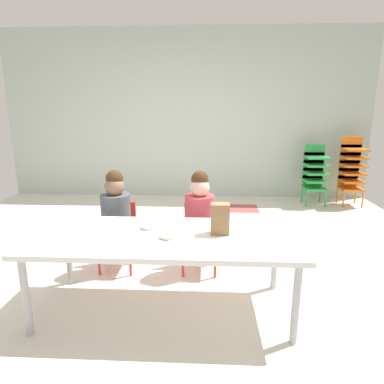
{
  "coord_description": "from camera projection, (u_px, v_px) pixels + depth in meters",
  "views": [
    {
      "loc": [
        0.37,
        -2.98,
        1.43
      ],
      "look_at": [
        0.25,
        -0.55,
        0.83
      ],
      "focal_mm": 31.09,
      "sensor_mm": 36.0,
      "label": 1
    }
  ],
  "objects": [
    {
      "name": "kid_chair_green_stack",
      "position": [
        315.0,
        171.0,
        5.07
      ],
      "size": [
        0.32,
        0.3,
        0.92
      ],
      "color": "green",
      "rests_on": "ground_plane"
    },
    {
      "name": "seated_child_middle_seat",
      "position": [
        200.0,
        212.0,
        2.92
      ],
      "size": [
        0.32,
        0.32,
        0.92
      ],
      "color": "red",
      "rests_on": "ground_plane"
    },
    {
      "name": "craft_table",
      "position": [
        164.0,
        241.0,
        2.33
      ],
      "size": [
        1.86,
        0.78,
        0.58
      ],
      "color": "white",
      "rests_on": "ground_plane"
    },
    {
      "name": "kid_chair_orange_stack",
      "position": [
        352.0,
        168.0,
        5.03
      ],
      "size": [
        0.32,
        0.3,
        1.04
      ],
      "color": "orange",
      "rests_on": "ground_plane"
    },
    {
      "name": "paper_plate_near_edge",
      "position": [
        148.0,
        229.0,
        2.43
      ],
      "size": [
        0.18,
        0.18,
        0.01
      ],
      "primitive_type": "cylinder",
      "color": "white",
      "rests_on": "craft_table"
    },
    {
      "name": "seated_child_near_camera",
      "position": [
        116.0,
        211.0,
        2.96
      ],
      "size": [
        0.34,
        0.34,
        0.92
      ],
      "color": "red",
      "rests_on": "ground_plane"
    },
    {
      "name": "donut_powdered_on_plate",
      "position": [
        148.0,
        226.0,
        2.43
      ],
      "size": [
        0.11,
        0.11,
        0.03
      ],
      "primitive_type": "torus",
      "color": "white",
      "rests_on": "craft_table"
    },
    {
      "name": "donut_powdered_loose",
      "position": [
        167.0,
        236.0,
        2.26
      ],
      "size": [
        0.1,
        0.1,
        0.03
      ],
      "primitive_type": "torus",
      "color": "white",
      "rests_on": "craft_table"
    },
    {
      "name": "ground_plane",
      "position": [
        170.0,
        262.0,
        3.24
      ],
      "size": [
        5.93,
        5.17,
        0.02
      ],
      "color": "silver"
    },
    {
      "name": "paper_bag_brown",
      "position": [
        220.0,
        219.0,
        2.32
      ],
      "size": [
        0.13,
        0.09,
        0.22
      ],
      "primitive_type": "cube",
      "color": "#9E754C",
      "rests_on": "craft_table"
    },
    {
      "name": "back_wall",
      "position": [
        186.0,
        115.0,
        5.43
      ],
      "size": [
        5.93,
        0.1,
        2.69
      ],
      "primitive_type": "cube",
      "color": "#B2C1B7",
      "rests_on": "ground_plane"
    }
  ]
}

